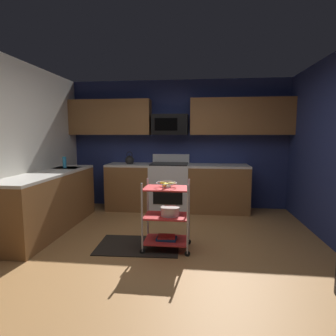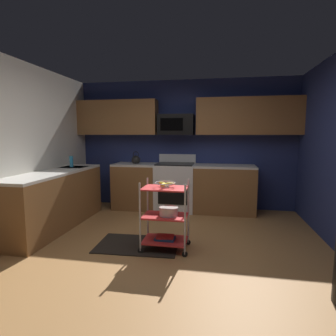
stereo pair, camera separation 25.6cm
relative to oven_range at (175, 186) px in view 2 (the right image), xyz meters
name	(u,v)px [view 2 (the right image)]	position (x,y,z in m)	size (l,w,h in m)	color
floor	(161,256)	(0.15, -2.10, -0.50)	(4.40, 4.80, 0.04)	#A87542
wall_back	(185,144)	(0.15, 0.33, 0.82)	(4.52, 0.06, 2.60)	navy
counter_run	(132,192)	(-0.70, -0.61, -0.01)	(3.59, 2.77, 0.92)	brown
oven_range	(175,186)	(0.00, 0.00, 0.00)	(0.76, 0.65, 1.10)	white
upper_cabinets	(185,117)	(0.18, 0.13, 1.37)	(4.40, 0.33, 0.70)	brown
microwave	(176,125)	(0.00, 0.10, 1.22)	(0.70, 0.39, 0.40)	black
rolling_cart	(165,216)	(0.17, -1.91, -0.02)	(0.64, 0.41, 0.91)	silver
fruit_bowl	(165,184)	(0.17, -1.91, 0.40)	(0.27, 0.27, 0.07)	silver
mixing_bowl_large	(169,211)	(0.21, -1.91, 0.04)	(0.25, 0.25, 0.11)	silver
book_stack	(165,238)	(0.17, -1.91, -0.32)	(0.27, 0.19, 0.05)	#1E4C8C
kettle	(136,160)	(-0.81, 0.00, 0.52)	(0.21, 0.18, 0.26)	black
dish_soap_bottle	(71,162)	(-1.77, -0.80, 0.54)	(0.06, 0.06, 0.20)	#2D8CBF
floor_rug	(138,245)	(-0.23, -1.86, -0.47)	(1.10, 0.70, 0.01)	black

